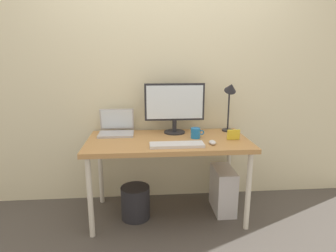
# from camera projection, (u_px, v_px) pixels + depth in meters

# --- Properties ---
(ground_plane) EXTENTS (6.00, 6.00, 0.00)m
(ground_plane) POSITION_uv_depth(u_px,v_px,m) (168.00, 214.00, 2.68)
(ground_plane) COLOR #4C4742
(back_wall) EXTENTS (4.40, 0.04, 2.60)m
(back_wall) POSITION_uv_depth(u_px,v_px,m) (165.00, 71.00, 2.77)
(back_wall) COLOR beige
(back_wall) RESTS_ON ground_plane
(desk) EXTENTS (1.41, 0.70, 0.73)m
(desk) POSITION_uv_depth(u_px,v_px,m) (168.00, 146.00, 2.53)
(desk) COLOR #B7844C
(desk) RESTS_ON ground_plane
(monitor) EXTENTS (0.56, 0.20, 0.47)m
(monitor) POSITION_uv_depth(u_px,v_px,m) (175.00, 105.00, 2.66)
(monitor) COLOR #232328
(monitor) RESTS_ON desk
(laptop) EXTENTS (0.32, 0.27, 0.23)m
(laptop) POSITION_uv_depth(u_px,v_px,m) (117.00, 128.00, 2.68)
(laptop) COLOR #B2B2B7
(laptop) RESTS_ON desk
(desk_lamp) EXTENTS (0.11, 0.16, 0.49)m
(desk_lamp) POSITION_uv_depth(u_px,v_px,m) (230.00, 95.00, 2.69)
(desk_lamp) COLOR #232328
(desk_lamp) RESTS_ON desk
(keyboard) EXTENTS (0.44, 0.14, 0.02)m
(keyboard) POSITION_uv_depth(u_px,v_px,m) (177.00, 145.00, 2.31)
(keyboard) COLOR silver
(keyboard) RESTS_ON desk
(mouse) EXTENTS (0.06, 0.09, 0.03)m
(mouse) POSITION_uv_depth(u_px,v_px,m) (212.00, 142.00, 2.36)
(mouse) COLOR silver
(mouse) RESTS_ON desk
(coffee_mug) EXTENTS (0.12, 0.08, 0.09)m
(coffee_mug) POSITION_uv_depth(u_px,v_px,m) (196.00, 133.00, 2.54)
(coffee_mug) COLOR #1E72BF
(coffee_mug) RESTS_ON desk
(photo_frame) EXTENTS (0.11, 0.03, 0.09)m
(photo_frame) POSITION_uv_depth(u_px,v_px,m) (233.00, 135.00, 2.48)
(photo_frame) COLOR yellow
(photo_frame) RESTS_ON desk
(computer_tower) EXTENTS (0.18, 0.36, 0.42)m
(computer_tower) POSITION_uv_depth(u_px,v_px,m) (223.00, 190.00, 2.71)
(computer_tower) COLOR silver
(computer_tower) RESTS_ON ground_plane
(wastebasket) EXTENTS (0.26, 0.26, 0.30)m
(wastebasket) POSITION_uv_depth(u_px,v_px,m) (135.00, 202.00, 2.59)
(wastebasket) COLOR #232328
(wastebasket) RESTS_ON ground_plane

